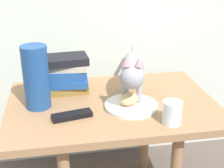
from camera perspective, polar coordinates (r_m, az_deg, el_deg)
The scene contains 8 objects.
side_table at distance 1.35m, azimuth 0.00°, elevation -5.80°, with size 0.85×0.57×0.52m.
plate at distance 1.27m, azimuth 3.47°, elevation -3.92°, with size 0.21×0.21×0.01m, color silver.
bread_roll at distance 1.25m, azimuth 3.08°, elevation -2.71°, with size 0.08×0.06×0.05m, color #E0BC7A.
cat at distance 1.29m, azimuth 3.72°, elevation 2.58°, with size 0.16×0.47×0.23m.
book_stack at distance 1.40m, azimuth -8.10°, elevation 1.87°, with size 0.19×0.15×0.16m.
green_vase at distance 1.26m, azimuth -13.47°, elevation 1.17°, with size 0.10×0.10×0.25m, color navy.
candle_jar at distance 1.16m, azimuth 10.74°, elevation -5.28°, with size 0.07×0.07×0.08m.
tv_remote at distance 1.20m, azimuth -7.19°, elevation -5.62°, with size 0.15×0.04×0.02m, color black.
Camera 1 is at (-0.21, -1.16, 1.10)m, focal length 50.90 mm.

